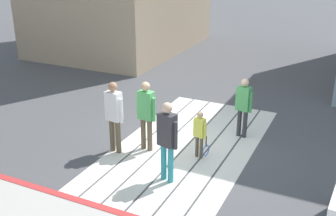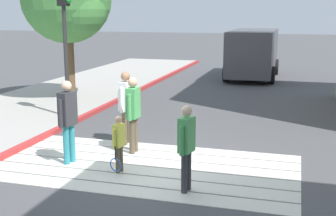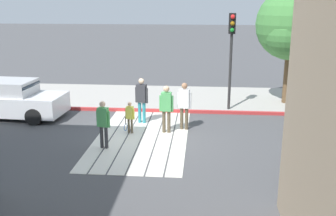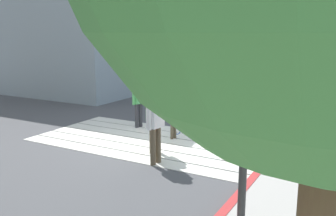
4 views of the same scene
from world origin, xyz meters
name	(u,v)px [view 4 (image 4 of 4)]	position (x,y,z in m)	size (l,w,h in m)	color
ground_plane	(152,141)	(0.00, 0.00, 0.00)	(120.00, 120.00, 0.00)	#4C4C4F
crosswalk_stripes	(152,141)	(0.00, 0.00, 0.01)	(6.40, 3.25, 0.01)	silver
curb_painted	(271,158)	(-3.25, 0.00, 0.07)	(0.16, 40.00, 0.13)	#BC3333
building_far_south	(77,1)	(8.50, -6.56, 4.49)	(8.00, 7.03, 8.97)	#8C9EA8
car_parked_near_curb	(277,92)	(-2.00, -5.78, 0.73)	(2.18, 4.40, 1.57)	white
traffic_light_corner	(248,24)	(-3.58, 3.31, 3.04)	(0.39, 0.28, 4.24)	#2D2D2D
pedestrian_adult_lead	(138,98)	(1.16, -1.10, 0.95)	(0.27, 0.47, 1.62)	#333338
pedestrian_adult_trailing	(154,112)	(-0.58, 0.83, 1.04)	(0.24, 0.52, 1.78)	brown
pedestrian_adult_side	(213,108)	(-1.66, -0.25, 1.06)	(0.31, 0.52, 1.82)	teal
pedestrian_teen_behind	(155,118)	(-1.01, 1.47, 1.06)	(0.28, 0.53, 1.82)	brown
pedestrian_child_with_racket	(174,116)	(-0.40, -0.51, 0.66)	(0.28, 0.40, 1.19)	brown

